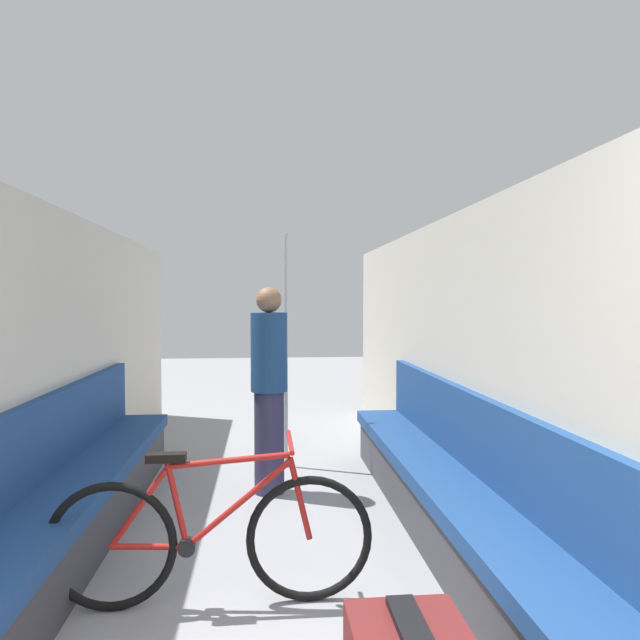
% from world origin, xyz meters
% --- Properties ---
extents(wall_left, '(0.10, 8.87, 2.24)m').
position_xyz_m(wall_left, '(-1.46, 2.84, 1.12)').
color(wall_left, beige).
rests_on(wall_left, ground).
extents(wall_right, '(0.10, 8.87, 2.24)m').
position_xyz_m(wall_right, '(1.46, 2.84, 1.12)').
color(wall_right, beige).
rests_on(wall_right, ground).
extents(bench_seat_row_left, '(0.47, 4.38, 0.98)m').
position_xyz_m(bench_seat_row_left, '(-1.21, 2.73, 0.32)').
color(bench_seat_row_left, '#3D3D42').
rests_on(bench_seat_row_left, ground).
extents(bench_seat_row_right, '(0.47, 4.38, 0.98)m').
position_xyz_m(bench_seat_row_right, '(1.21, 2.73, 0.32)').
color(bench_seat_row_right, '#3D3D42').
rests_on(bench_seat_row_right, ground).
extents(bicycle, '(1.68, 0.46, 0.86)m').
position_xyz_m(bicycle, '(-0.27, 2.21, 0.36)').
color(bicycle, black).
rests_on(bicycle, ground).
extents(grab_pole_near, '(0.08, 0.08, 2.22)m').
position_xyz_m(grab_pole_near, '(0.21, 4.65, 1.08)').
color(grab_pole_near, gray).
rests_on(grab_pole_near, ground).
extents(passenger_standing, '(0.30, 0.30, 1.70)m').
position_xyz_m(passenger_standing, '(0.05, 3.93, 0.88)').
color(passenger_standing, '#332D4C').
rests_on(passenger_standing, ground).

